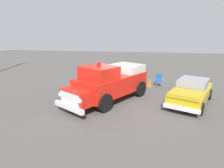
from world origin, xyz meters
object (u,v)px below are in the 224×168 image
at_px(lawn_chair_by_car, 159,79).
at_px(spectator_seated, 86,79).
at_px(classic_hot_rod, 191,92).
at_px(traffic_cone, 149,83).
at_px(lawn_chair_near_truck, 86,80).
at_px(vintage_fire_truck, 110,82).

bearing_deg(lawn_chair_by_car, spectator_seated, 12.75).
distance_m(classic_hot_rod, traffic_cone, 4.22).
xyz_separation_m(lawn_chair_near_truck, spectator_seated, (-0.07, 0.11, 0.11)).
distance_m(classic_hot_rod, lawn_chair_by_car, 3.92).
distance_m(classic_hot_rod, spectator_seated, 7.62).
relative_size(classic_hot_rod, traffic_cone, 7.46).
bearing_deg(spectator_seated, traffic_cone, -166.53).
relative_size(vintage_fire_truck, spectator_seated, 4.81).
xyz_separation_m(vintage_fire_truck, lawn_chair_near_truck, (2.37, -2.66, -0.61)).
relative_size(classic_hot_rod, lawn_chair_near_truck, 4.64).
bearing_deg(lawn_chair_by_car, classic_hot_rod, 114.94).
bearing_deg(classic_hot_rod, lawn_chair_near_truck, -18.02).
height_order(classic_hot_rod, lawn_chair_near_truck, classic_hot_rod).
xyz_separation_m(vintage_fire_truck, traffic_cone, (-2.57, -3.72, -0.89)).
relative_size(lawn_chair_by_car, traffic_cone, 1.61).
bearing_deg(traffic_cone, vintage_fire_truck, 55.38).
relative_size(vintage_fire_truck, traffic_cone, 9.78).
height_order(lawn_chair_by_car, traffic_cone, lawn_chair_by_car).
height_order(vintage_fire_truck, traffic_cone, vintage_fire_truck).
distance_m(lawn_chair_by_car, traffic_cone, 0.81).
bearing_deg(vintage_fire_truck, lawn_chair_near_truck, -48.27).
bearing_deg(traffic_cone, spectator_seated, 13.47).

